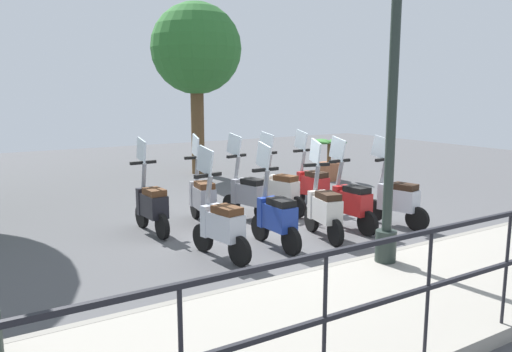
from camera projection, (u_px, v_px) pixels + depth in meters
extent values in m
plane|color=#4C4C4F|center=(287.00, 227.00, 8.46)|extent=(28.00, 28.00, 0.00)
cube|color=gray|center=(447.00, 284.00, 5.77)|extent=(2.20, 20.00, 0.15)
cube|color=gray|center=(380.00, 259.00, 6.65)|extent=(0.10, 20.00, 0.15)
cylinder|color=black|center=(506.00, 269.00, 4.55)|extent=(0.03, 0.03, 1.05)
cylinder|color=black|center=(428.00, 294.00, 4.00)|extent=(0.03, 0.03, 1.05)
cylinder|color=black|center=(324.00, 326.00, 3.45)|extent=(0.03, 0.03, 1.05)
cylinder|color=#232D28|center=(386.00, 246.00, 6.30)|extent=(0.26, 0.26, 0.40)
cylinder|color=#232D28|center=(392.00, 105.00, 6.00)|extent=(0.12, 0.12, 3.94)
cylinder|color=brown|center=(198.00, 129.00, 13.82)|extent=(0.36, 0.36, 2.50)
sphere|color=#2D6B2D|center=(196.00, 48.00, 13.46)|extent=(2.45, 2.45, 2.45)
cylinder|color=#9E5B3D|center=(329.00, 171.00, 12.95)|extent=(0.56, 0.56, 0.45)
cylinder|color=brown|center=(329.00, 153.00, 12.87)|extent=(0.10, 0.10, 0.50)
ellipsoid|color=#387A33|center=(323.00, 141.00, 13.03)|extent=(0.56, 0.16, 0.10)
ellipsoid|color=#387A33|center=(336.00, 142.00, 12.61)|extent=(0.56, 0.16, 0.10)
ellipsoid|color=#387A33|center=(322.00, 142.00, 12.69)|extent=(0.56, 0.16, 0.10)
ellipsoid|color=#387A33|center=(337.00, 141.00, 12.95)|extent=(0.56, 0.16, 0.10)
ellipsoid|color=#387A33|center=(319.00, 141.00, 12.88)|extent=(0.56, 0.16, 0.10)
ellipsoid|color=#387A33|center=(339.00, 142.00, 12.76)|extent=(0.56, 0.16, 0.10)
cylinder|color=black|center=(374.00, 211.00, 8.80)|extent=(0.41, 0.17, 0.40)
cylinder|color=black|center=(417.00, 219.00, 8.21)|extent=(0.41, 0.17, 0.40)
cube|color=#B7BCC6|center=(400.00, 199.00, 8.40)|extent=(0.65, 0.41, 0.36)
cube|color=#B7BCC6|center=(385.00, 196.00, 8.60)|extent=(0.18, 0.32, 0.44)
cube|color=black|center=(404.00, 187.00, 8.31)|extent=(0.45, 0.34, 0.10)
cylinder|color=gray|center=(383.00, 175.00, 8.58)|extent=(0.19, 0.11, 0.55)
cube|color=black|center=(383.00, 159.00, 8.53)|extent=(0.16, 0.44, 0.05)
cube|color=silver|center=(381.00, 147.00, 8.54)|extent=(0.38, 0.12, 0.42)
cylinder|color=black|center=(332.00, 213.00, 8.62)|extent=(0.40, 0.09, 0.40)
cylinder|color=black|center=(368.00, 224.00, 7.94)|extent=(0.40, 0.09, 0.40)
cube|color=#B21E1E|center=(353.00, 203.00, 8.16)|extent=(0.61, 0.30, 0.36)
cube|color=#B21E1E|center=(341.00, 198.00, 8.39)|extent=(0.13, 0.30, 0.44)
cube|color=black|center=(357.00, 190.00, 8.06)|extent=(0.41, 0.27, 0.10)
cylinder|color=gray|center=(339.00, 177.00, 8.38)|extent=(0.19, 0.08, 0.55)
cube|color=black|center=(340.00, 161.00, 8.34)|extent=(0.08, 0.44, 0.05)
cube|color=silver|center=(337.00, 149.00, 8.35)|extent=(0.39, 0.04, 0.42)
cylinder|color=black|center=(311.00, 219.00, 8.19)|extent=(0.41, 0.17, 0.40)
cylinder|color=black|center=(335.00, 233.00, 7.42)|extent=(0.41, 0.17, 0.40)
cube|color=beige|center=(326.00, 210.00, 7.68)|extent=(0.65, 0.40, 0.36)
cube|color=beige|center=(317.00, 204.00, 7.95)|extent=(0.18, 0.32, 0.44)
cube|color=black|center=(328.00, 196.00, 7.58)|extent=(0.45, 0.34, 0.10)
cylinder|color=gray|center=(316.00, 182.00, 7.95)|extent=(0.19, 0.11, 0.55)
cube|color=black|center=(317.00, 165.00, 7.90)|extent=(0.15, 0.44, 0.05)
cube|color=silver|center=(315.00, 152.00, 7.92)|extent=(0.39, 0.11, 0.42)
cylinder|color=black|center=(260.00, 228.00, 7.70)|extent=(0.40, 0.08, 0.40)
cylinder|color=black|center=(291.00, 241.00, 7.00)|extent=(0.40, 0.08, 0.40)
cube|color=navy|center=(278.00, 217.00, 7.23)|extent=(0.60, 0.28, 0.36)
cube|color=navy|center=(267.00, 211.00, 7.47)|extent=(0.12, 0.30, 0.44)
cube|color=black|center=(281.00, 202.00, 7.14)|extent=(0.40, 0.26, 0.10)
cylinder|color=gray|center=(265.00, 188.00, 7.47)|extent=(0.18, 0.07, 0.55)
cube|color=black|center=(265.00, 170.00, 7.42)|extent=(0.06, 0.44, 0.05)
cube|color=silver|center=(263.00, 156.00, 7.44)|extent=(0.39, 0.03, 0.42)
cylinder|color=black|center=(203.00, 238.00, 7.18)|extent=(0.41, 0.15, 0.40)
cylinder|color=black|center=(240.00, 251.00, 6.57)|extent=(0.41, 0.15, 0.40)
cube|color=#B7BCC6|center=(224.00, 226.00, 6.76)|extent=(0.64, 0.38, 0.36)
cube|color=#B7BCC6|center=(211.00, 220.00, 6.97)|extent=(0.17, 0.32, 0.44)
cube|color=#4C2D19|center=(227.00, 210.00, 6.67)|extent=(0.44, 0.33, 0.10)
cylinder|color=gray|center=(208.00, 195.00, 6.96)|extent=(0.19, 0.10, 0.55)
cube|color=black|center=(208.00, 175.00, 6.91)|extent=(0.14, 0.44, 0.05)
cube|color=silver|center=(205.00, 161.00, 6.92)|extent=(0.39, 0.10, 0.42)
cylinder|color=black|center=(297.00, 195.00, 10.08)|extent=(0.40, 0.10, 0.40)
cylinder|color=black|center=(325.00, 203.00, 9.41)|extent=(0.40, 0.10, 0.40)
cube|color=#B21E1E|center=(314.00, 186.00, 9.63)|extent=(0.61, 0.31, 0.36)
cube|color=#B21E1E|center=(304.00, 182.00, 9.86)|extent=(0.14, 0.31, 0.44)
cube|color=black|center=(317.00, 174.00, 9.54)|extent=(0.41, 0.28, 0.10)
cylinder|color=gray|center=(303.00, 164.00, 9.85)|extent=(0.19, 0.08, 0.55)
cube|color=black|center=(303.00, 150.00, 9.81)|extent=(0.08, 0.44, 0.05)
cube|color=silver|center=(301.00, 140.00, 9.82)|extent=(0.39, 0.05, 0.42)
cylinder|color=black|center=(262.00, 201.00, 9.59)|extent=(0.41, 0.19, 0.40)
cylinder|color=black|center=(296.00, 207.00, 9.04)|extent=(0.41, 0.19, 0.40)
cube|color=beige|center=(283.00, 190.00, 9.21)|extent=(0.65, 0.43, 0.36)
cube|color=beige|center=(271.00, 187.00, 9.40)|extent=(0.20, 0.32, 0.44)
cube|color=#4C2D19|center=(286.00, 178.00, 9.13)|extent=(0.46, 0.36, 0.10)
cylinder|color=gray|center=(268.00, 168.00, 9.38)|extent=(0.19, 0.12, 0.55)
cube|color=black|center=(268.00, 153.00, 9.34)|extent=(0.18, 0.44, 0.05)
cube|color=silver|center=(266.00, 143.00, 9.34)|extent=(0.38, 0.13, 0.42)
cylinder|color=black|center=(231.00, 205.00, 9.24)|extent=(0.41, 0.17, 0.40)
cylinder|color=black|center=(264.00, 212.00, 8.67)|extent=(0.41, 0.17, 0.40)
cube|color=gray|center=(250.00, 194.00, 8.85)|extent=(0.65, 0.42, 0.36)
cube|color=gray|center=(239.00, 191.00, 9.05)|extent=(0.19, 0.32, 0.44)
cube|color=black|center=(253.00, 182.00, 8.76)|extent=(0.45, 0.35, 0.10)
cylinder|color=gray|center=(237.00, 171.00, 9.03)|extent=(0.19, 0.11, 0.55)
cube|color=black|center=(237.00, 156.00, 8.98)|extent=(0.16, 0.44, 0.05)
cube|color=silver|center=(234.00, 145.00, 8.99)|extent=(0.38, 0.12, 0.42)
cylinder|color=black|center=(195.00, 207.00, 9.05)|extent=(0.41, 0.14, 0.40)
cylinder|color=black|center=(210.00, 218.00, 8.30)|extent=(0.41, 0.14, 0.40)
cube|color=gray|center=(203.00, 198.00, 8.55)|extent=(0.63, 0.36, 0.36)
cube|color=gray|center=(198.00, 193.00, 8.81)|extent=(0.16, 0.31, 0.44)
cube|color=#4C2D19|center=(204.00, 185.00, 8.45)|extent=(0.43, 0.31, 0.10)
cylinder|color=gray|center=(197.00, 173.00, 8.80)|extent=(0.19, 0.10, 0.55)
cube|color=black|center=(197.00, 158.00, 8.76)|extent=(0.12, 0.44, 0.05)
cube|color=silver|center=(195.00, 146.00, 8.78)|extent=(0.39, 0.09, 0.42)
cylinder|color=black|center=(142.00, 216.00, 8.43)|extent=(0.40, 0.10, 0.40)
cylinder|color=black|center=(162.00, 227.00, 7.75)|extent=(0.40, 0.10, 0.40)
cube|color=black|center=(153.00, 205.00, 7.97)|extent=(0.61, 0.31, 0.36)
cube|color=black|center=(146.00, 201.00, 8.20)|extent=(0.13, 0.31, 0.44)
cube|color=#4C2D19|center=(154.00, 192.00, 7.88)|extent=(0.41, 0.28, 0.10)
cylinder|color=gray|center=(144.00, 179.00, 8.19)|extent=(0.19, 0.08, 0.55)
cube|color=black|center=(143.00, 163.00, 8.15)|extent=(0.08, 0.44, 0.05)
cube|color=silver|center=(141.00, 150.00, 8.16)|extent=(0.39, 0.05, 0.42)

